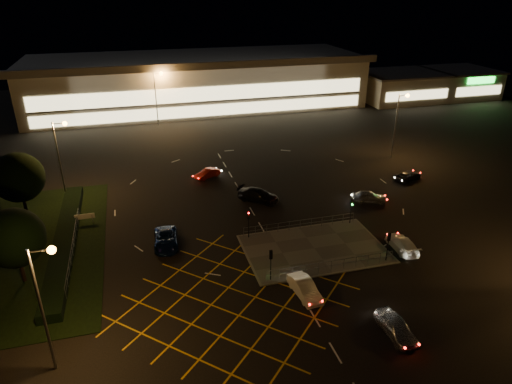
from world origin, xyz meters
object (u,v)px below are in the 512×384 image
object	(u,v)px
signal_nw	(249,219)
car_circ_red	(207,174)
car_left_blue	(166,239)
car_far_dkgrey	(258,195)
signal_se	(389,241)
car_approach_white	(402,244)
car_east_grey	(408,176)
car_right_silver	(369,197)
signal_sw	(271,259)
signal_ne	(352,205)
car_near_silver	(396,327)
car_queue_white	(305,288)

from	to	relation	value
signal_nw	car_circ_red	world-z (taller)	signal_nw
signal_nw	car_left_blue	size ratio (longest dim) A/B	0.60
car_left_blue	car_far_dkgrey	xyz separation A→B (m)	(12.24, 7.78, 0.05)
signal_se	car_circ_red	distance (m)	29.06
signal_nw	car_approach_white	world-z (taller)	signal_nw
signal_se	car_east_grey	size ratio (longest dim) A/B	0.72
signal_nw	car_left_blue	xyz separation A→B (m)	(-8.75, 0.85, -1.64)
signal_nw	car_right_silver	distance (m)	17.52
signal_sw	signal_ne	distance (m)	14.41
signal_sw	car_right_silver	world-z (taller)	signal_sw
car_far_dkgrey	car_circ_red	distance (m)	10.34
signal_sw	car_circ_red	xyz separation A→B (m)	(-1.35, 25.75, -1.75)
car_left_blue	car_east_grey	size ratio (longest dim) A/B	1.19
car_east_grey	car_right_silver	bearing A→B (deg)	97.65
signal_se	signal_nw	xyz separation A→B (m)	(-12.00, 7.99, 0.00)
car_right_silver	car_east_grey	world-z (taller)	car_right_silver
signal_sw	signal_nw	world-z (taller)	same
signal_sw	car_right_silver	distance (m)	21.06
car_circ_red	car_east_grey	xyz separation A→B (m)	(26.83, -8.26, -0.01)
signal_sw	car_circ_red	size ratio (longest dim) A/B	0.84
car_near_silver	car_far_dkgrey	distance (m)	26.37
car_far_dkgrey	signal_nw	bearing A→B (deg)	-163.01
signal_sw	car_approach_white	size ratio (longest dim) A/B	0.66
signal_sw	car_far_dkgrey	size ratio (longest dim) A/B	0.59
signal_se	car_queue_white	bearing A→B (deg)	16.49
signal_ne	car_circ_red	distance (m)	22.29
signal_sw	signal_ne	size ratio (longest dim) A/B	1.00
signal_se	signal_nw	world-z (taller)	same
signal_ne	car_near_silver	bearing A→B (deg)	-104.86
car_east_grey	car_near_silver	bearing A→B (deg)	123.94
signal_sw	car_east_grey	size ratio (longest dim) A/B	0.72
car_circ_red	car_approach_white	size ratio (longest dim) A/B	0.79
signal_nw	car_far_dkgrey	bearing A→B (deg)	67.95
car_queue_white	car_approach_white	world-z (taller)	car_queue_white
car_approach_white	car_east_grey	bearing A→B (deg)	-120.23
signal_se	car_queue_white	xyz separation A→B (m)	(-9.75, -2.88, -1.64)
signal_se	car_circ_red	xyz separation A→B (m)	(-13.35, 25.75, -1.75)
car_queue_white	signal_ne	bearing A→B (deg)	42.42
car_left_blue	car_east_grey	world-z (taller)	car_left_blue
car_left_blue	car_far_dkgrey	distance (m)	14.50
car_right_silver	car_far_dkgrey	bearing A→B (deg)	91.75
car_queue_white	car_right_silver	bearing A→B (deg)	40.89
car_right_silver	car_approach_white	bearing A→B (deg)	-172.25
car_circ_red	signal_sw	bearing A→B (deg)	-25.94
car_circ_red	car_approach_white	world-z (taller)	car_approach_white
signal_se	car_right_silver	bearing A→B (deg)	-111.12
car_near_silver	car_circ_red	world-z (taller)	car_near_silver
car_near_silver	car_approach_white	distance (m)	13.20
signal_sw	car_left_blue	bearing A→B (deg)	-45.30
car_near_silver	car_left_blue	bearing A→B (deg)	129.91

